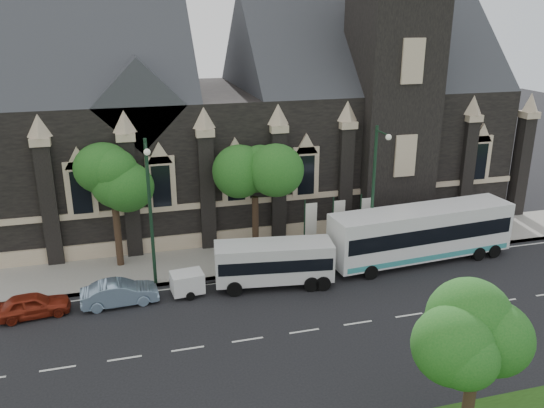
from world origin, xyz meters
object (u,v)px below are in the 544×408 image
object	(u,v)px
street_lamp_mid	(150,206)
shuttle_bus	(274,261)
tour_coach	(421,233)
tree_walk_left	(116,181)
tree_park_east	(478,343)
street_lamp_near	(375,187)
box_trailer	(187,282)
banner_flag_left	(309,222)
tree_walk_right	(257,169)
car_far_red	(33,305)
banner_flag_center	(337,219)
sedan	(120,293)
banner_flag_right	(364,217)

from	to	relation	value
street_lamp_mid	shuttle_bus	distance (m)	7.94
street_lamp_mid	tour_coach	bearing A→B (deg)	-2.98
shuttle_bus	tree_walk_left	bearing A→B (deg)	156.45
tree_walk_left	tour_coach	world-z (taller)	tree_walk_left
tree_park_east	tour_coach	distance (m)	17.21
street_lamp_near	box_trailer	distance (m)	13.12
banner_flag_left	shuttle_bus	distance (m)	5.01
tree_park_east	banner_flag_left	world-z (taller)	tree_park_east
street_lamp_near	tree_walk_left	bearing A→B (deg)	167.13
tree_walk_right	car_far_red	size ratio (longest dim) A/B	2.02
banner_flag_center	sedan	xyz separation A→B (m)	(-14.38, -3.56, -1.69)
sedan	tree_park_east	bearing A→B (deg)	-143.24
banner_flag_center	box_trailer	bearing A→B (deg)	-161.80
tour_coach	car_far_red	world-z (taller)	tour_coach
tree_park_east	tree_walk_left	bearing A→B (deg)	120.87
street_lamp_near	shuttle_bus	bearing A→B (deg)	-166.60
tree_park_east	banner_flag_right	xyz separation A→B (m)	(4.11, 18.32, -2.24)
tree_walk_right	car_far_red	world-z (taller)	tree_walk_right
shuttle_bus	tour_coach	bearing A→B (deg)	12.31
tour_coach	tree_walk_left	bearing A→B (deg)	162.16
banner_flag_center	shuttle_bus	xyz separation A→B (m)	(-5.39, -3.60, -0.82)
street_lamp_mid	box_trailer	distance (m)	4.90
tree_park_east	car_far_red	distance (m)	22.67
banner_flag_left	banner_flag_right	bearing A→B (deg)	0.00
street_lamp_mid	banner_flag_left	bearing A→B (deg)	10.50
banner_flag_center	tree_walk_left	bearing A→B (deg)	173.11
street_lamp_near	street_lamp_mid	bearing A→B (deg)	180.00
banner_flag_left	sedan	distance (m)	12.99
street_lamp_near	street_lamp_mid	xyz separation A→B (m)	(-14.00, 0.00, 0.00)
tree_walk_right	tour_coach	bearing A→B (deg)	-24.50
street_lamp_near	tree_park_east	bearing A→B (deg)	-103.11
box_trailer	street_lamp_mid	bearing A→B (deg)	131.74
street_lamp_near	banner_flag_right	distance (m)	3.34
tree_walk_left	box_trailer	distance (m)	7.97
tree_walk_right	banner_flag_center	xyz separation A→B (m)	(5.08, -1.71, -3.43)
banner_flag_center	tour_coach	size ratio (longest dim) A/B	0.32
street_lamp_near	banner_flag_center	xyz separation A→B (m)	(-1.71, 1.91, -2.73)
street_lamp_mid	banner_flag_left	distance (m)	10.81
tree_walk_left	street_lamp_mid	distance (m)	4.08
street_lamp_near	tour_coach	size ratio (longest dim) A/B	0.71
street_lamp_mid	box_trailer	xyz separation A→B (m)	(1.71, -1.57, -4.31)
banner_flag_center	car_far_red	size ratio (longest dim) A/B	1.03
car_far_red	tour_coach	bearing A→B (deg)	-94.27
tree_walk_left	banner_flag_right	size ratio (longest dim) A/B	1.91
tree_walk_left	sedan	distance (m)	7.29
tree_walk_left	box_trailer	bearing A→B (deg)	-55.94
tree_walk_right	street_lamp_mid	xyz separation A→B (m)	(-7.21, -3.62, -0.71)
tree_park_east	tree_walk_right	distance (m)	20.29
tree_walk_left	shuttle_bus	world-z (taller)	tree_walk_left
banner_flag_left	shuttle_bus	size ratio (longest dim) A/B	0.55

